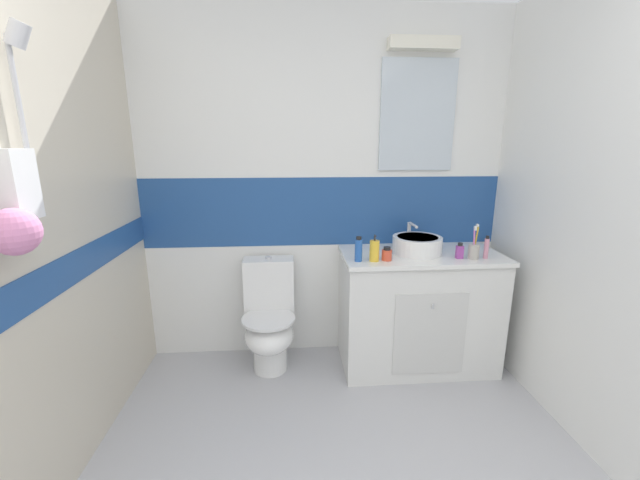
% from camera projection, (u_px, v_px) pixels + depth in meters
% --- Properties ---
extents(ground_plane, '(3.20, 3.48, 0.04)m').
position_uv_depth(ground_plane, '(343.00, 472.00, 1.96)').
color(ground_plane, '#B2B2B7').
extents(wall_back_tiled, '(3.20, 0.20, 2.50)m').
position_uv_depth(wall_back_tiled, '(324.00, 189.00, 2.85)').
color(wall_back_tiled, white).
rests_on(wall_back_tiled, ground_plane).
extents(wall_left_shower_alcove, '(0.29, 3.48, 2.50)m').
position_uv_depth(wall_left_shower_alcove, '(12.00, 231.00, 1.55)').
color(wall_left_shower_alcove, beige).
rests_on(wall_left_shower_alcove, ground_plane).
extents(vanity_cabinet, '(1.10, 0.56, 0.85)m').
position_uv_depth(vanity_cabinet, '(417.00, 309.00, 2.80)').
color(vanity_cabinet, silver).
rests_on(vanity_cabinet, ground_plane).
extents(sink_basin, '(0.34, 0.38, 0.19)m').
position_uv_depth(sink_basin, '(417.00, 244.00, 2.68)').
color(sink_basin, white).
rests_on(sink_basin, vanity_cabinet).
extents(toilet, '(0.37, 0.50, 0.80)m').
position_uv_depth(toilet, '(269.00, 320.00, 2.76)').
color(toilet, white).
rests_on(toilet, ground_plane).
extents(toothbrush_cup, '(0.07, 0.07, 0.23)m').
position_uv_depth(toothbrush_cup, '(474.00, 250.00, 2.54)').
color(toothbrush_cup, '#B2ADA3').
rests_on(toothbrush_cup, vanity_cabinet).
extents(soap_dispenser, '(0.06, 0.06, 0.18)m').
position_uv_depth(soap_dispenser, '(374.00, 251.00, 2.49)').
color(soap_dispenser, yellow).
rests_on(soap_dispenser, vanity_cabinet).
extents(toothpaste_tube_upright, '(0.03, 0.03, 0.15)m').
position_uv_depth(toothpaste_tube_upright, '(486.00, 248.00, 2.55)').
color(toothpaste_tube_upright, pink).
rests_on(toothpaste_tube_upright, vanity_cabinet).
extents(deodorant_spray_can, '(0.05, 0.05, 0.16)m').
position_uv_depth(deodorant_spray_can, '(359.00, 250.00, 2.49)').
color(deodorant_spray_can, '#2659B2').
rests_on(deodorant_spray_can, vanity_cabinet).
extents(hair_gel_jar, '(0.07, 0.07, 0.09)m').
position_uv_depth(hair_gel_jar, '(387.00, 254.00, 2.52)').
color(hair_gel_jar, '#D84C33').
rests_on(hair_gel_jar, vanity_cabinet).
extents(perfume_flask_small, '(0.04, 0.03, 0.11)m').
position_uv_depth(perfume_flask_small, '(460.00, 251.00, 2.55)').
color(perfume_flask_small, '#993F99').
rests_on(perfume_flask_small, vanity_cabinet).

